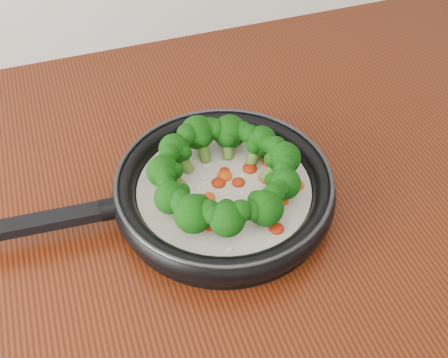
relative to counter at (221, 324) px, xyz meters
name	(u,v)px	position (x,y,z in m)	size (l,w,h in m)	color
counter	(221,324)	(0.00, 0.00, 0.00)	(1.60, 0.80, 0.90)	#330F05
skillet	(222,186)	(-0.02, -0.06, 0.49)	(0.50, 0.34, 0.09)	black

